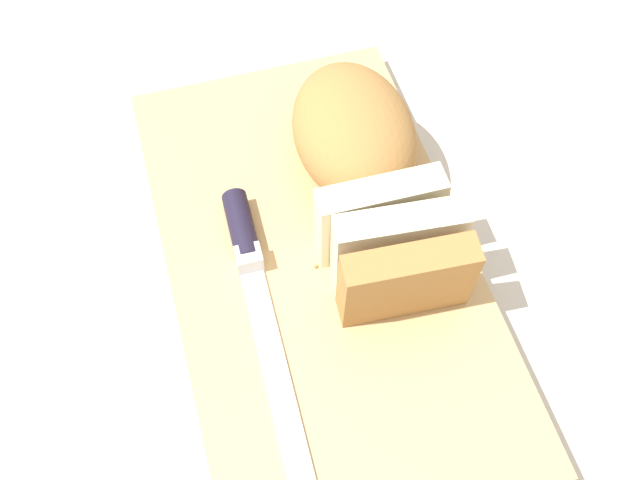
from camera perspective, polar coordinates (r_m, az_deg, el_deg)
ground_plane at (r=0.69m, az=0.00°, el=-2.47°), size 3.00×3.00×0.00m
cutting_board at (r=0.68m, az=0.00°, el=-1.93°), size 0.49×0.28×0.03m
bread_loaf at (r=0.68m, az=3.50°, el=5.46°), size 0.27×0.13×0.08m
bread_knife at (r=0.66m, az=-5.36°, el=-1.50°), size 0.27×0.04×0.02m
crumb_near_knife at (r=0.65m, az=2.18°, el=-4.20°), size 0.00×0.00×0.00m
crumb_near_loaf at (r=0.66m, az=-0.31°, el=-1.98°), size 0.00×0.00×0.00m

